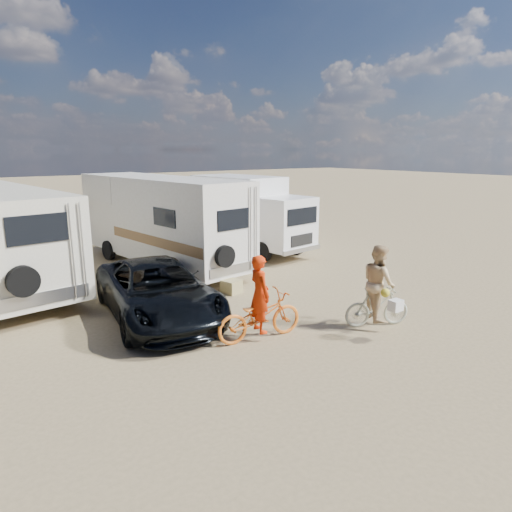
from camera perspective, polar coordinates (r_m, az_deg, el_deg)
ground at (r=10.72m, az=1.71°, el=-8.99°), size 140.00×140.00×0.00m
rv_main at (r=16.19m, az=-11.71°, el=4.11°), size 3.14×7.85×3.13m
box_truck at (r=18.27m, az=-0.60°, el=5.19°), size 2.76×5.62×3.01m
dark_suv at (r=11.39m, az=-12.23°, el=-4.25°), size 2.98×5.25×1.38m
bike_man at (r=9.95m, az=0.46°, el=-7.54°), size 2.07×0.94×1.05m
bike_woman at (r=11.04m, az=14.93°, el=-6.16°), size 1.61×1.05×0.94m
rider_man at (r=9.84m, az=0.46°, el=-5.75°), size 0.48×0.67×1.70m
rider_woman at (r=10.91m, az=15.05°, el=-4.11°), size 0.97×1.06×1.77m
bike_parked at (r=18.09m, az=3.56°, el=1.73°), size 1.83×0.94×0.92m
cooler at (r=12.07m, az=-11.01°, el=-5.49°), size 0.70×0.62×0.46m
crate at (r=13.18m, az=-3.11°, el=-3.83°), size 0.60×0.60×0.39m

